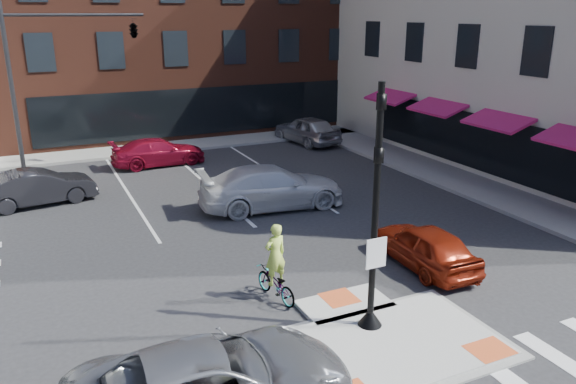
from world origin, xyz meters
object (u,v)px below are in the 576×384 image
silver_suv (213,383)px  cyclist (275,274)px  bg_car_silver (307,129)px  red_sedan (425,246)px  white_pickup (272,187)px  bg_car_dark (38,187)px  bg_car_red (158,152)px

silver_suv → cyclist: size_ratio=2.51×
silver_suv → bg_car_silver: 24.08m
red_sedan → bg_car_silver: size_ratio=0.83×
red_sedan → white_pickup: 7.37m
red_sedan → cyclist: 5.00m
silver_suv → cyclist: (3.00, 3.80, -0.03)m
white_pickup → bg_car_dark: 9.53m
white_pickup → cyclist: size_ratio=2.66×
bg_car_silver → cyclist: size_ratio=2.21×
bg_car_red → cyclist: (-0.31, -15.50, 0.05)m
bg_car_dark → bg_car_silver: 15.95m
red_sedan → white_pickup: white_pickup is taller
red_sedan → bg_car_dark: size_ratio=0.91×
silver_suv → cyclist: cyclist is taller
silver_suv → white_pickup: (5.95, 10.82, 0.08)m
bg_car_silver → bg_car_red: 9.28m
bg_car_dark → bg_car_silver: bearing=-78.7°
bg_car_silver → cyclist: 19.29m
white_pickup → bg_car_silver: 11.75m
white_pickup → cyclist: bearing=163.0°
white_pickup → bg_car_silver: white_pickup is taller
white_pickup → red_sedan: bearing=-158.1°
silver_suv → bg_car_dark: silver_suv is taller
bg_car_dark → bg_car_red: bg_car_dark is taller
red_sedan → silver_suv: bearing=26.7°
red_sedan → cyclist: bearing=1.0°
bg_car_dark → bg_car_silver: (15.01, 5.40, 0.10)m
silver_suv → bg_car_red: (3.31, 19.30, -0.08)m
silver_suv → red_sedan: bearing=-62.2°
red_sedan → bg_car_dark: bg_car_dark is taller
bg_car_silver → white_pickup: bearing=46.5°
bg_car_dark → white_pickup: bearing=-125.7°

